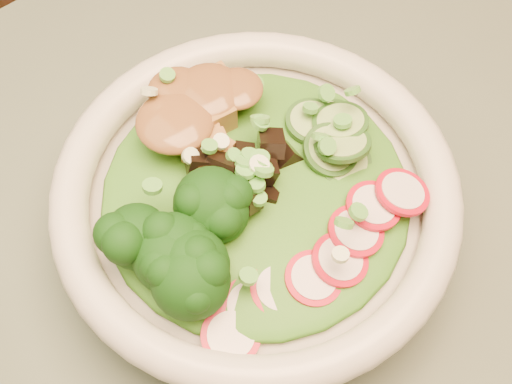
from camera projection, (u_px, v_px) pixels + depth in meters
dining_table at (430, 381)px, 0.52m from camera, size 1.20×0.80×0.75m
salad_bowl at (256, 207)px, 0.42m from camera, size 0.23×0.23×0.06m
lettuce_bed at (256, 191)px, 0.40m from camera, size 0.18×0.18×0.02m
broccoli_florets at (183, 242)px, 0.37m from camera, size 0.08×0.08×0.04m
radish_slices at (333, 254)px, 0.38m from camera, size 0.10×0.06×0.02m
cucumber_slices at (328, 127)px, 0.41m from camera, size 0.07×0.07×0.03m
mushroom_heap at (243, 169)px, 0.40m from camera, size 0.07×0.07×0.03m
tofu_cubes at (194, 122)px, 0.42m from camera, size 0.09×0.07×0.03m
peanut_sauce at (192, 111)px, 0.41m from camera, size 0.06×0.05×0.01m
scallion_garnish at (256, 173)px, 0.39m from camera, size 0.17×0.17×0.02m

